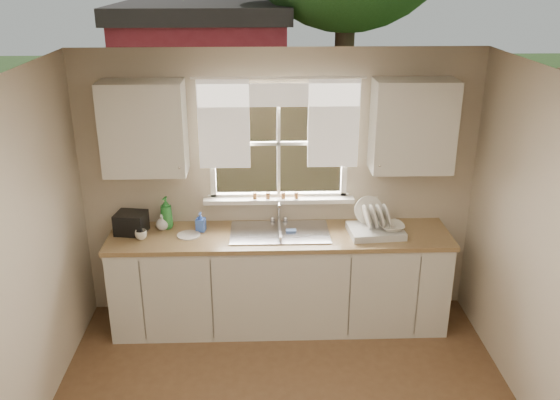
{
  "coord_description": "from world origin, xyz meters",
  "views": [
    {
      "loc": [
        -0.16,
        -3.1,
        3.13
      ],
      "look_at": [
        0.0,
        1.65,
        1.25
      ],
      "focal_mm": 38.0,
      "sensor_mm": 36.0,
      "label": 1
    }
  ],
  "objects_px": {
    "dish_rack": "(375,227)",
    "black_appliance": "(131,223)",
    "cup": "(141,235)",
    "soap_bottle_a": "(166,213)"
  },
  "relations": [
    {
      "from": "cup",
      "to": "dish_rack",
      "type": "bearing_deg",
      "value": 7.58
    },
    {
      "from": "dish_rack",
      "to": "soap_bottle_a",
      "type": "relative_size",
      "value": 1.67
    },
    {
      "from": "dish_rack",
      "to": "black_appliance",
      "type": "height_order",
      "value": "dish_rack"
    },
    {
      "from": "soap_bottle_a",
      "to": "black_appliance",
      "type": "bearing_deg",
      "value": -147.23
    },
    {
      "from": "cup",
      "to": "soap_bottle_a",
      "type": "bearing_deg",
      "value": 57.54
    },
    {
      "from": "cup",
      "to": "black_appliance",
      "type": "distance_m",
      "value": 0.19
    },
    {
      "from": "soap_bottle_a",
      "to": "cup",
      "type": "height_order",
      "value": "soap_bottle_a"
    },
    {
      "from": "dish_rack",
      "to": "black_appliance",
      "type": "bearing_deg",
      "value": 177.38
    },
    {
      "from": "black_appliance",
      "to": "cup",
      "type": "bearing_deg",
      "value": -43.13
    },
    {
      "from": "dish_rack",
      "to": "cup",
      "type": "height_order",
      "value": "dish_rack"
    }
  ]
}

